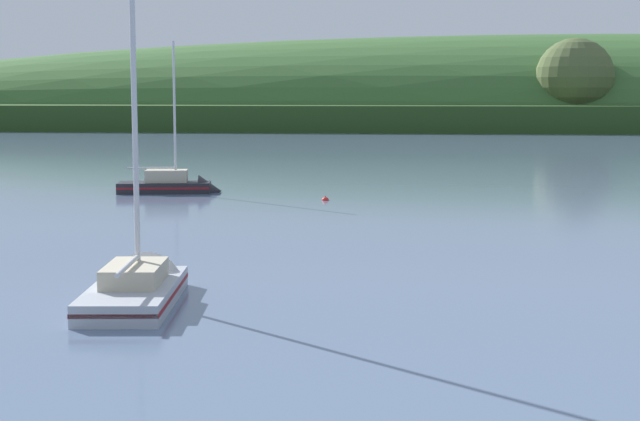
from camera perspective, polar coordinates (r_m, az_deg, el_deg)
The scene contains 4 objects.
far_shoreline_hill at distance 224.33m, azimuth 14.56°, elevation 5.00°, with size 508.40×121.77×40.79m.
sailboat_midwater_white at distance 70.36m, azimuth -8.57°, elevation 1.31°, with size 7.80×4.06×11.96m.
sailboat_far_left at distance 34.33m, azimuth -10.70°, elevation -4.76°, with size 4.05×8.10×13.16m.
mooring_buoy_midchannel at distance 64.57m, azimuth 0.32°, elevation 0.61°, with size 0.48×0.48×0.56m.
Camera 1 is at (0.53, -5.18, 7.17)m, focal length 53.80 mm.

